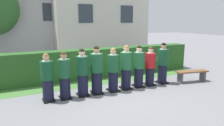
{
  "coord_description": "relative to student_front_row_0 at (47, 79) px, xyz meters",
  "views": [
    {
      "loc": [
        -2.99,
        -6.47,
        2.53
      ],
      "look_at": [
        0.0,
        0.0,
        1.05
      ],
      "focal_mm": 32.5,
      "sensor_mm": 36.0,
      "label": 1
    }
  ],
  "objects": [
    {
      "name": "student_front_row_5",
      "position": [
        2.84,
        0.01,
        0.06
      ],
      "size": [
        0.43,
        0.49,
        1.67
      ],
      "color": "black",
      "rests_on": "ground"
    },
    {
      "name": "school_building_main",
      "position": [
        4.51,
        7.45,
        2.68
      ],
      "size": [
        6.66,
        3.89,
        6.67
      ],
      "color": "beige",
      "rests_on": "ground"
    },
    {
      "name": "student_front_row_1",
      "position": [
        0.54,
        0.0,
        0.01
      ],
      "size": [
        0.41,
        0.51,
        1.57
      ],
      "color": "black",
      "rests_on": "ground"
    },
    {
      "name": "student_in_red_blazer",
      "position": [
        3.93,
        0.01,
        -0.0
      ],
      "size": [
        0.4,
        0.45,
        1.55
      ],
      "color": "black",
      "rests_on": "ground"
    },
    {
      "name": "student_front_row_4",
      "position": [
        2.29,
        -0.02,
        0.02
      ],
      "size": [
        0.42,
        0.48,
        1.6
      ],
      "color": "black",
      "rests_on": "ground"
    },
    {
      "name": "student_front_row_2",
      "position": [
        1.15,
        0.0,
        0.04
      ],
      "size": [
        0.43,
        0.51,
        1.64
      ],
      "color": "black",
      "rests_on": "ground"
    },
    {
      "name": "student_front_row_3",
      "position": [
        1.67,
        0.01,
        0.07
      ],
      "size": [
        0.44,
        0.51,
        1.7
      ],
      "color": "black",
      "rests_on": "ground"
    },
    {
      "name": "ground_plane",
      "position": [
        2.26,
        0.01,
        -0.74
      ],
      "size": [
        60.0,
        60.0,
        0.0
      ],
      "primitive_type": "plane",
      "color": "slate"
    },
    {
      "name": "school_building_annex",
      "position": [
        -0.53,
        9.01,
        3.05
      ],
      "size": [
        8.45,
        3.59,
        7.37
      ],
      "color": "silver",
      "rests_on": "ground"
    },
    {
      "name": "lawn_strip",
      "position": [
        2.26,
        1.25,
        -0.74
      ],
      "size": [
        10.15,
        0.9,
        0.01
      ],
      "primitive_type": "cube",
      "color": "#477A38",
      "rests_on": "ground"
    },
    {
      "name": "hedge",
      "position": [
        2.26,
        2.05,
        -0.09
      ],
      "size": [
        10.15,
        0.7,
        1.31
      ],
      "color": "#285623",
      "rests_on": "ground"
    },
    {
      "name": "student_front_row_0",
      "position": [
        0.0,
        0.0,
        0.0
      ],
      "size": [
        0.4,
        0.46,
        1.56
      ],
      "color": "black",
      "rests_on": "ground"
    },
    {
      "name": "student_front_row_6",
      "position": [
        3.41,
        0.03,
        0.03
      ],
      "size": [
        0.42,
        0.48,
        1.62
      ],
      "color": "black",
      "rests_on": "ground"
    },
    {
      "name": "student_front_row_8",
      "position": [
        4.55,
        0.02,
        0.06
      ],
      "size": [
        0.44,
        0.54,
        1.68
      ],
      "color": "black",
      "rests_on": "ground"
    },
    {
      "name": "wooden_bench",
      "position": [
        5.8,
        -0.37,
        -0.39
      ],
      "size": [
        1.44,
        0.6,
        0.48
      ],
      "color": "brown",
      "rests_on": "ground"
    }
  ]
}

